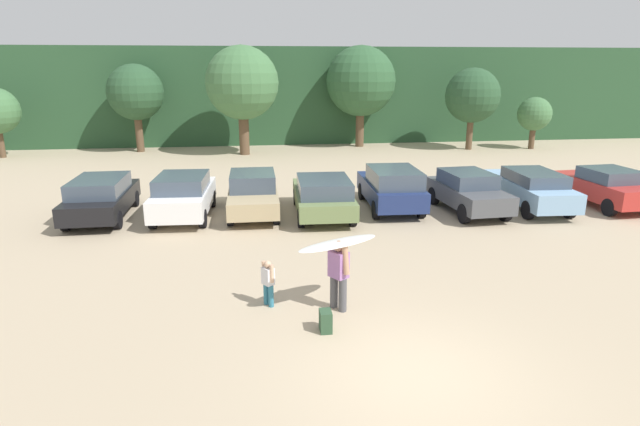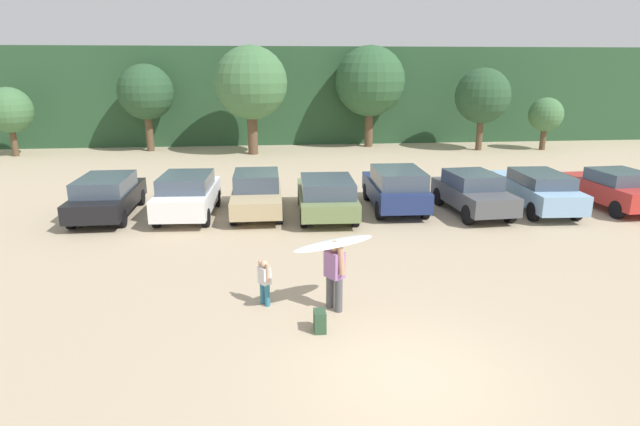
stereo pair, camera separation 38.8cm
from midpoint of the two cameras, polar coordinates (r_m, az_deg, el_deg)
The scene contains 20 objects.
ground_plane at distance 9.69m, azimuth 10.90°, elevation -17.17°, with size 120.00×120.00×0.00m, color tan.
hillside_ridge at distance 41.77m, azimuth -2.46°, elevation 13.12°, with size 108.00×12.00×6.50m, color #284C2D.
tree_center at distance 36.05m, azimuth -30.75°, elevation 9.68°, with size 2.67×2.67×4.08m.
tree_ridge_back at distance 34.75m, azimuth -18.30°, elevation 12.48°, with size 3.42×3.42×5.40m.
tree_right at distance 32.05m, azimuth -7.26°, elevation 13.97°, with size 4.35×4.35×6.46m.
tree_center_right at distance 35.09m, azimuth 5.85°, elevation 14.20°, with size 4.55×4.55×6.56m.
tree_center_left at distance 35.03m, azimuth 17.77°, elevation 12.16°, with size 3.44×3.44×5.16m.
tree_far_left at distance 36.71m, azimuth 23.87°, elevation 9.84°, with size 2.15×2.15×3.33m.
parked_car_black at distance 20.00m, azimuth -21.89°, elevation 1.83°, with size 1.89×4.46×1.46m.
parked_car_white at distance 19.11m, azimuth -13.79°, elevation 2.03°, with size 2.02×4.18×1.55m.
parked_car_tan at distance 19.14m, azimuth -6.39°, elevation 2.27°, with size 1.80×4.35×1.51m.
parked_car_olive_green at distance 18.63m, azimuth 1.31°, elevation 1.97°, with size 2.10×4.52×1.43m.
parked_car_navy at distance 19.63m, azimuth 8.87°, elevation 2.78°, with size 1.97×4.33×1.63m.
parked_car_dark_gray at distance 19.85m, azimuth 16.99°, elevation 2.21°, with size 1.96×4.06×1.50m.
parked_car_sky_blue at distance 21.20m, azimuth 23.21°, elevation 2.45°, with size 1.93×4.83×1.46m.
parked_car_red at distance 22.73m, azimuth 30.05°, elevation 2.37°, with size 2.04×4.15×1.48m.
person_adult at distance 11.42m, azimuth 2.58°, elevation -6.42°, with size 0.49×0.63×1.61m.
person_child at distance 11.78m, azimuth -5.17°, elevation -7.33°, with size 0.31×0.38×1.08m.
surfboard_white at distance 11.15m, azimuth 2.57°, elevation -3.37°, with size 2.06×1.42×0.09m.
backpack_dropped at distance 10.79m, azimuth 1.03°, elevation -11.81°, with size 0.24×0.34×0.45m.
Camera 2 is at (-2.37, -7.76, 5.23)m, focal length 29.09 mm.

